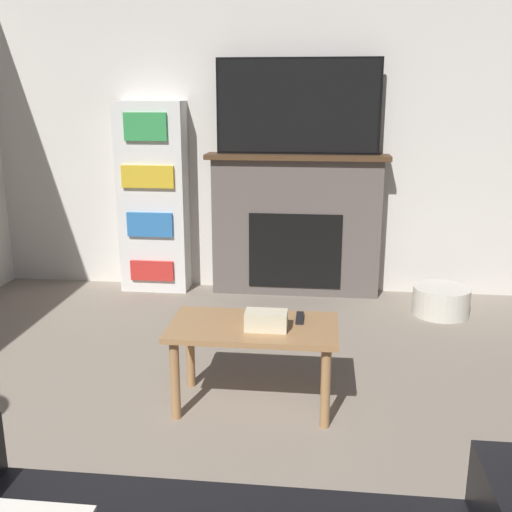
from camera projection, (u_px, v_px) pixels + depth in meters
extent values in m
cube|color=silver|center=(258.00, 133.00, 5.04)|extent=(5.57, 0.06, 2.70)
cube|color=#605651|center=(296.00, 227.00, 5.07)|extent=(1.41, 0.22, 1.15)
cube|color=black|center=(295.00, 251.00, 5.00)|extent=(0.77, 0.01, 0.63)
cube|color=#4C331E|center=(297.00, 157.00, 4.89)|extent=(1.51, 0.28, 0.04)
cube|color=black|center=(298.00, 107.00, 4.79)|extent=(1.32, 0.03, 0.76)
cube|color=black|center=(298.00, 107.00, 4.77)|extent=(1.28, 0.01, 0.72)
cube|color=#A87A4C|center=(253.00, 327.00, 3.20)|extent=(0.90, 0.49, 0.03)
cylinder|color=#A87A4C|center=(175.00, 380.00, 3.13)|extent=(0.05, 0.05, 0.44)
cylinder|color=#A87A4C|center=(326.00, 388.00, 3.05)|extent=(0.05, 0.05, 0.44)
cylinder|color=#A87A4C|center=(190.00, 351.00, 3.48)|extent=(0.05, 0.05, 0.44)
cylinder|color=#A87A4C|center=(325.00, 357.00, 3.40)|extent=(0.05, 0.05, 0.44)
cube|color=beige|center=(266.00, 320.00, 3.13)|extent=(0.22, 0.12, 0.10)
cube|color=black|center=(300.00, 318.00, 3.27)|extent=(0.04, 0.15, 0.02)
cube|color=white|center=(153.00, 198.00, 5.12)|extent=(0.57, 0.26, 1.62)
cube|color=red|center=(152.00, 271.00, 5.14)|extent=(0.37, 0.03, 0.17)
cube|color=#2D70B7|center=(150.00, 225.00, 5.03)|extent=(0.39, 0.03, 0.20)
cube|color=gold|center=(148.00, 177.00, 4.93)|extent=(0.44, 0.03, 0.18)
cube|color=green|center=(145.00, 127.00, 4.82)|extent=(0.35, 0.03, 0.22)
cylinder|color=silver|center=(441.00, 301.00, 4.67)|extent=(0.44, 0.44, 0.22)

